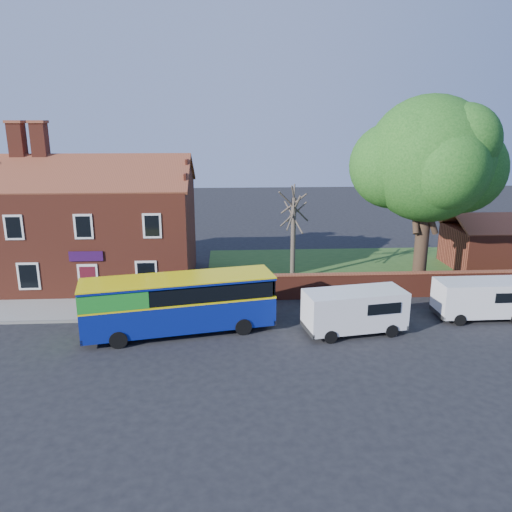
{
  "coord_description": "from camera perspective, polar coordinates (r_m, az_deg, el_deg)",
  "views": [
    {
      "loc": [
        1.5,
        -21.78,
        10.63
      ],
      "look_at": [
        3.03,
        5.0,
        3.32
      ],
      "focal_mm": 35.0,
      "sensor_mm": 36.0,
      "label": 1
    }
  ],
  "objects": [
    {
      "name": "bare_tree",
      "position": [
        33.84,
        4.27,
        2.49
      ],
      "size": [
        2.33,
        2.77,
        6.21
      ],
      "color": "#4C4238",
      "rests_on": "ground"
    },
    {
      "name": "shop_building",
      "position": [
        35.1,
        -17.27,
        2.68
      ],
      "size": [
        12.3,
        8.13,
        10.5
      ],
      "color": "maroon",
      "rests_on": "ground"
    },
    {
      "name": "boundary_wall",
      "position": [
        32.51,
        17.64,
        -3.08
      ],
      "size": [
        22.0,
        0.38,
        1.6
      ],
      "color": "maroon",
      "rests_on": "ground"
    },
    {
      "name": "grass_strip",
      "position": [
        38.13,
        14.42,
        -1.41
      ],
      "size": [
        26.0,
        12.0,
        0.04
      ],
      "primitive_type": "cube",
      "color": "#426B28",
      "rests_on": "ground"
    },
    {
      "name": "large_tree",
      "position": [
        34.05,
        19.15,
        10.02
      ],
      "size": [
        10.04,
        7.95,
        12.25
      ],
      "color": "black",
      "rests_on": "ground"
    },
    {
      "name": "van_near",
      "position": [
        26.21,
        11.22,
        -6.01
      ],
      "size": [
        5.4,
        2.87,
        2.25
      ],
      "rotation": [
        0.0,
        0.0,
        0.17
      ],
      "color": "white",
      "rests_on": "ground"
    },
    {
      "name": "van_far",
      "position": [
        30.2,
        24.38,
        -4.35
      ],
      "size": [
        4.95,
        2.11,
        2.16
      ],
      "rotation": [
        0.0,
        0.0,
        0.01
      ],
      "color": "white",
      "rests_on": "ground"
    },
    {
      "name": "bus",
      "position": [
        25.86,
        -9.47,
        -5.22
      ],
      "size": [
        9.99,
        4.34,
        2.96
      ],
      "rotation": [
        0.0,
        0.0,
        0.2
      ],
      "color": "navy",
      "rests_on": "ground"
    },
    {
      "name": "outbuilding",
      "position": [
        41.36,
        26.54,
        1.01
      ],
      "size": [
        8.2,
        5.06,
        4.17
      ],
      "color": "maroon",
      "rests_on": "ground"
    },
    {
      "name": "pavement",
      "position": [
        30.69,
        -19.24,
        -5.8
      ],
      "size": [
        18.0,
        3.5,
        0.12
      ],
      "primitive_type": "cube",
      "color": "gray",
      "rests_on": "ground"
    },
    {
      "name": "ground",
      "position": [
        24.28,
        -6.6,
        -10.84
      ],
      "size": [
        120.0,
        120.0,
        0.0
      ],
      "primitive_type": "plane",
      "color": "black",
      "rests_on": "ground"
    },
    {
      "name": "kerb",
      "position": [
        29.12,
        -20.16,
        -7.01
      ],
      "size": [
        18.0,
        0.15,
        0.14
      ],
      "primitive_type": "cube",
      "color": "slate",
      "rests_on": "ground"
    }
  ]
}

